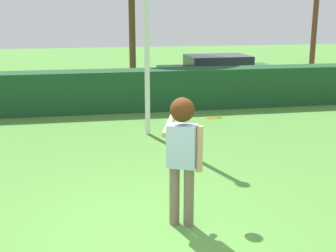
{
  "coord_description": "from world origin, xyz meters",
  "views": [
    {
      "loc": [
        -0.82,
        -5.45,
        2.89
      ],
      "look_at": [
        0.43,
        1.19,
        1.15
      ],
      "focal_mm": 48.9,
      "sensor_mm": 36.0,
      "label": 1
    }
  ],
  "objects_px": {
    "frisbee": "(214,118)",
    "parked_car_green": "(217,71)",
    "person": "(182,146)",
    "lamppost": "(146,5)"
  },
  "relations": [
    {
      "from": "frisbee",
      "to": "parked_car_green",
      "type": "distance_m",
      "value": 10.4
    },
    {
      "from": "person",
      "to": "frisbee",
      "type": "xyz_separation_m",
      "value": [
        0.54,
        0.38,
        0.27
      ]
    },
    {
      "from": "person",
      "to": "lamppost",
      "type": "xyz_separation_m",
      "value": [
        0.21,
        4.73,
        1.84
      ]
    },
    {
      "from": "person",
      "to": "frisbee",
      "type": "height_order",
      "value": "person"
    },
    {
      "from": "person",
      "to": "lamppost",
      "type": "height_order",
      "value": "lamppost"
    },
    {
      "from": "frisbee",
      "to": "lamppost",
      "type": "relative_size",
      "value": 0.04
    },
    {
      "from": "frisbee",
      "to": "lamppost",
      "type": "distance_m",
      "value": 4.63
    },
    {
      "from": "person",
      "to": "parked_car_green",
      "type": "distance_m",
      "value": 10.92
    },
    {
      "from": "frisbee",
      "to": "parked_car_green",
      "type": "relative_size",
      "value": 0.05
    },
    {
      "from": "frisbee",
      "to": "person",
      "type": "bearing_deg",
      "value": -144.69
    }
  ]
}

